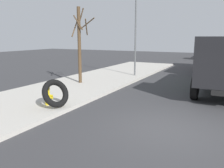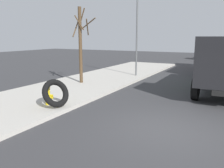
{
  "view_description": "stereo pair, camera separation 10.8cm",
  "coord_description": "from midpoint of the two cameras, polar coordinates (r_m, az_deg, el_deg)",
  "views": [
    {
      "loc": [
        -7.32,
        -1.79,
        2.99
      ],
      "look_at": [
        1.06,
        2.56,
        1.1
      ],
      "focal_mm": 38.05,
      "sensor_mm": 36.0,
      "label": 1
    },
    {
      "loc": [
        -7.27,
        -1.88,
        2.99
      ],
      "look_at": [
        1.06,
        2.56,
        1.1
      ],
      "focal_mm": 38.05,
      "sensor_mm": 36.0,
      "label": 2
    }
  ],
  "objects": [
    {
      "name": "loose_tire",
      "position": [
        9.88,
        -13.7,
        -2.19
      ],
      "size": [
        1.33,
        0.99,
        1.18
      ],
      "primitive_type": "torus",
      "rotation": [
        1.14,
        0.0,
        -0.26
      ],
      "color": "black",
      "rests_on": "sidewalk_curb"
    },
    {
      "name": "ground_plane",
      "position": [
        8.09,
        12.56,
        -10.65
      ],
      "size": [
        80.0,
        80.0,
        0.0
      ],
      "primitive_type": "plane",
      "color": "#38383A"
    },
    {
      "name": "dump_truck_orange",
      "position": [
        34.83,
        24.97,
        7.99
      ],
      "size": [
        7.04,
        2.9,
        3.0
      ],
      "color": "orange",
      "rests_on": "ground"
    },
    {
      "name": "dump_truck_gray",
      "position": [
        22.18,
        24.18,
        6.76
      ],
      "size": [
        7.03,
        2.87,
        3.0
      ],
      "color": "slate",
      "rests_on": "ground"
    },
    {
      "name": "bare_tree",
      "position": [
        14.86,
        -7.97,
        9.78
      ],
      "size": [
        1.22,
        1.33,
        4.6
      ],
      "color": "#4C3823",
      "rests_on": "sidewalk_curb"
    },
    {
      "name": "sidewalk_curb",
      "position": [
        11.45,
        -20.72,
        -4.19
      ],
      "size": [
        36.0,
        5.0,
        0.15
      ],
      "primitive_type": "cube",
      "color": "#BCB7AD",
      "rests_on": "ground"
    },
    {
      "name": "street_light_pole",
      "position": [
        17.66,
        5.49,
        12.01
      ],
      "size": [
        0.12,
        0.12,
        6.15
      ],
      "primitive_type": "cylinder",
      "color": "#595B5E",
      "rests_on": "sidewalk_curb"
    },
    {
      "name": "fire_hydrant",
      "position": [
        10.39,
        -15.54,
        -2.41
      ],
      "size": [
        0.24,
        0.54,
        0.85
      ],
      "color": "yellow",
      "rests_on": "sidewalk_curb"
    }
  ]
}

